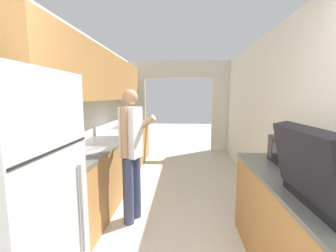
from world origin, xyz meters
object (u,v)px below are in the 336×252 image
range_oven (119,156)px  microwave (295,152)px  refrigerator (4,206)px  knife (130,127)px  suitcase (331,182)px  person (131,152)px

range_oven → microwave: size_ratio=2.09×
refrigerator → knife: 3.41m
range_oven → suitcase: size_ratio=1.56×
person → microwave: 1.76m
refrigerator → knife: size_ratio=5.41×
range_oven → refrigerator: bearing=-88.8°
range_oven → microwave: microwave is taller
microwave → knife: 3.34m
range_oven → microwave: 2.98m
range_oven → person: size_ratio=0.63×
range_oven → microwave: bearing=-39.5°
person → refrigerator: bearing=178.9°
range_oven → microwave: (2.26, -1.86, 0.57)m
refrigerator → microwave: bearing=21.8°
suitcase → microwave: size_ratio=1.34×
microwave → knife: bearing=130.9°
person → suitcase: (1.50, -1.30, 0.17)m
refrigerator → microwave: 2.37m
suitcase → knife: suitcase is taller
refrigerator → suitcase: 2.02m
knife → range_oven: bearing=-69.4°
person → suitcase: bearing=-111.5°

